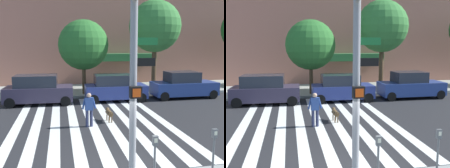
# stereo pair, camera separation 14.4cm
# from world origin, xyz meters

# --- Properties ---
(ground_plane) EXTENTS (160.00, 160.00, 0.00)m
(ground_plane) POSITION_xyz_m (0.00, 5.95, 0.00)
(ground_plane) COLOR #232326
(sidewalk_far) EXTENTS (80.00, 6.00, 0.15)m
(sidewalk_far) POSITION_xyz_m (0.00, 14.90, 0.07)
(sidewalk_far) COLOR #979A8F
(sidewalk_far) RESTS_ON ground_plane
(crosswalk_stripes) EXTENTS (7.65, 11.30, 0.01)m
(crosswalk_stripes) POSITION_xyz_m (-0.36, 5.95, 0.00)
(crosswalk_stripes) COLOR silver
(crosswalk_stripes) RESTS_ON ground_plane
(traffic_light_pole) EXTENTS (0.74, 0.46, 5.80)m
(traffic_light_pole) POSITION_xyz_m (-0.11, -0.79, 3.52)
(traffic_light_pole) COLOR gray
(traffic_light_pole) RESTS_ON sidewalk_near
(parking_meter_curbside) EXTENTS (0.14, 0.11, 1.36)m
(parking_meter_curbside) POSITION_xyz_m (0.53, -0.64, 1.03)
(parking_meter_curbside) COLOR #515456
(parking_meter_curbside) RESTS_ON sidewalk_near
(parking_meter_second_along) EXTENTS (0.14, 0.11, 1.36)m
(parking_meter_second_along) POSITION_xyz_m (2.40, -0.46, 1.03)
(parking_meter_second_along) COLOR #515456
(parking_meter_second_along) RESTS_ON sidewalk_near
(parked_car_behind_first) EXTENTS (4.43, 2.15, 1.95)m
(parked_car_behind_first) POSITION_xyz_m (-3.29, 10.50, 0.96)
(parked_car_behind_first) COLOR #332C41
(parked_car_behind_first) RESTS_ON ground_plane
(parked_car_third_in_line) EXTENTS (4.30, 2.13, 1.86)m
(parked_car_third_in_line) POSITION_xyz_m (1.89, 10.50, 0.92)
(parked_car_third_in_line) COLOR navy
(parked_car_third_in_line) RESTS_ON ground_plane
(parked_car_fourth_in_line) EXTENTS (4.75, 1.97, 1.97)m
(parked_car_fourth_in_line) POSITION_xyz_m (7.11, 10.49, 0.92)
(parked_car_fourth_in_line) COLOR navy
(parked_car_fourth_in_line) RESTS_ON ground_plane
(street_tree_nearest) EXTENTS (3.81, 3.81, 5.67)m
(street_tree_nearest) POSITION_xyz_m (-0.05, 12.83, 3.91)
(street_tree_nearest) COLOR #4C3823
(street_tree_nearest) RESTS_ON sidewalk_far
(street_tree_middle) EXTENTS (4.11, 4.11, 7.29)m
(street_tree_middle) POSITION_xyz_m (5.64, 12.78, 5.36)
(street_tree_middle) COLOR #4C3823
(street_tree_middle) RESTS_ON sidewalk_far
(pedestrian_dog_walker) EXTENTS (0.71, 0.26, 1.64)m
(pedestrian_dog_walker) POSITION_xyz_m (-0.55, 5.07, 0.93)
(pedestrian_dog_walker) COLOR #282D4C
(pedestrian_dog_walker) RESTS_ON ground_plane
(dog_on_leash) EXTENTS (0.29, 1.05, 0.65)m
(dog_on_leash) POSITION_xyz_m (0.54, 5.73, 0.44)
(dog_on_leash) COLOR brown
(dog_on_leash) RESTS_ON ground_plane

